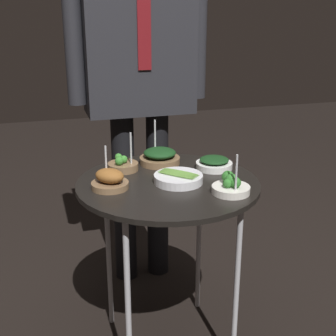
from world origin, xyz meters
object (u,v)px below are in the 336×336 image
bowl_spinach_mid_right (214,163)px  bowl_broccoli_near_rim (123,165)px  bowl_roast_front_right (110,180)px  bowl_spinach_back_left (160,157)px  bowl_broccoli_far_rim (231,185)px  waiter_figure (138,59)px  serving_cart (168,195)px  bowl_asparagus_mid_left (178,178)px

bowl_spinach_mid_right → bowl_broccoli_near_rim: 0.34m
bowl_roast_front_right → bowl_spinach_back_left: size_ratio=0.85×
bowl_broccoli_far_rim → bowl_broccoli_near_rim: bearing=133.0°
waiter_figure → bowl_roast_front_right: bearing=-113.1°
bowl_spinach_mid_right → bowl_roast_front_right: bearing=-168.1°
serving_cart → bowl_asparagus_mid_left: bearing=-32.1°
bowl_asparagus_mid_left → bowl_broccoli_far_rim: bowl_broccoli_far_rim is taller
bowl_asparagus_mid_left → bowl_broccoli_near_rim: bowl_broccoli_near_rim is taller
bowl_spinach_back_left → waiter_figure: (-0.00, 0.34, 0.34)m
serving_cart → bowl_roast_front_right: size_ratio=4.96×
bowl_spinach_mid_right → bowl_spinach_back_left: bowl_spinach_back_left is taller
bowl_asparagus_mid_left → bowl_spinach_mid_right: 0.20m
bowl_spinach_mid_right → serving_cart: bearing=-158.3°
bowl_asparagus_mid_left → bowl_roast_front_right: (-0.24, 0.01, 0.01)m
bowl_asparagus_mid_left → bowl_broccoli_near_rim: 0.24m
serving_cart → bowl_broccoli_far_rim: bowl_broccoli_far_rim is taller
bowl_asparagus_mid_left → bowl_roast_front_right: bearing=176.5°
waiter_figure → bowl_broccoli_near_rim: bearing=-112.3°
bowl_broccoli_near_rim → bowl_roast_front_right: size_ratio=1.04×
bowl_asparagus_mid_left → bowl_broccoli_far_rim: size_ratio=1.19×
bowl_asparagus_mid_left → bowl_broccoli_near_rim: (-0.16, 0.18, 0.00)m
serving_cart → bowl_broccoli_far_rim: 0.25m
serving_cart → bowl_spinach_mid_right: bowl_spinach_mid_right is taller
bowl_broccoli_near_rim → bowl_roast_front_right: bowl_broccoli_near_rim is taller
bowl_asparagus_mid_left → bowl_broccoli_near_rim: bearing=131.6°
bowl_spinach_back_left → waiter_figure: waiter_figure is taller
bowl_broccoli_near_rim → bowl_roast_front_right: 0.18m
bowl_broccoli_near_rim → bowl_spinach_back_left: bearing=12.6°
bowl_spinach_back_left → waiter_figure: size_ratio=0.10×
bowl_spinach_back_left → bowl_broccoli_near_rim: bearing=-167.4°
serving_cart → bowl_roast_front_right: bearing=-178.5°
serving_cart → bowl_roast_front_right: bowl_roast_front_right is taller
bowl_broccoli_near_rim → bowl_spinach_back_left: size_ratio=0.88×
bowl_spinach_mid_right → bowl_spinach_back_left: bearing=148.0°
bowl_spinach_back_left → serving_cart: bearing=-96.9°
serving_cart → bowl_asparagus_mid_left: bowl_asparagus_mid_left is taller
bowl_broccoli_near_rim → waiter_figure: (0.15, 0.37, 0.35)m
bowl_asparagus_mid_left → bowl_spinach_back_left: size_ratio=1.04×
serving_cart → bowl_spinach_back_left: bearing=83.1°
bowl_roast_front_right → bowl_broccoli_far_rim: size_ratio=0.97×
bowl_spinach_mid_right → bowl_broccoli_far_rim: 0.24m
bowl_spinach_back_left → bowl_spinach_mid_right: bearing=-32.0°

